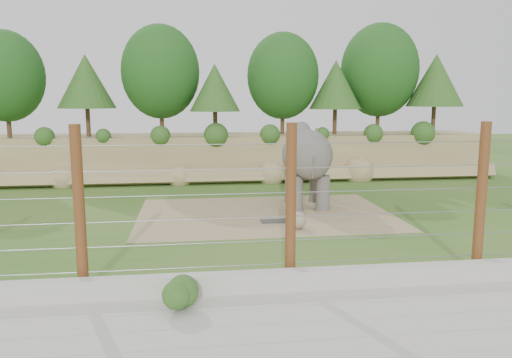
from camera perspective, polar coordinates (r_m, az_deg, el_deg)
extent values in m
plane|color=#305E1C|center=(17.04, 0.89, -6.38)|extent=(90.00, 90.00, 0.00)
cube|color=#927855|center=(29.53, -2.81, 2.69)|extent=(30.00, 4.00, 2.50)
cube|color=#927855|center=(27.37, -2.39, 0.28)|extent=(30.00, 1.37, 1.07)
cylinder|color=#3F2B19|center=(29.85, -26.42, 5.91)|extent=(0.24, 0.24, 1.75)
sphere|color=#184C1A|center=(29.85, -26.75, 10.46)|extent=(4.00, 4.00, 4.00)
cylinder|color=#3F2B19|center=(29.31, -18.64, 6.17)|extent=(0.24, 0.24, 1.58)
sphere|color=#184C1A|center=(29.29, -18.85, 10.35)|extent=(3.60, 3.60, 3.60)
cylinder|color=#3F2B19|center=(29.30, -10.72, 6.83)|extent=(0.24, 0.24, 1.92)
sphere|color=#184C1A|center=(29.32, -10.87, 11.94)|extent=(4.40, 4.40, 4.40)
cylinder|color=#3F2B19|center=(28.11, -4.68, 6.33)|extent=(0.24, 0.24, 1.40)
sphere|color=#184C1A|center=(28.08, -4.73, 10.21)|extent=(3.20, 3.20, 3.20)
cylinder|color=#3F2B19|center=(29.56, 3.04, 6.89)|extent=(0.24, 0.24, 1.82)
sphere|color=#184C1A|center=(29.57, 3.08, 11.68)|extent=(4.16, 4.16, 4.16)
cylinder|color=#3F2B19|center=(29.69, 8.99, 6.50)|extent=(0.24, 0.24, 1.50)
sphere|color=#184C1A|center=(29.67, 9.09, 10.44)|extent=(3.44, 3.44, 3.44)
cylinder|color=#3F2B19|center=(31.59, 13.74, 6.98)|extent=(0.24, 0.24, 2.03)
sphere|color=#184C1A|center=(31.62, 13.94, 11.97)|extent=(4.64, 4.64, 4.64)
cylinder|color=#3F2B19|center=(31.73, 19.61, 6.37)|extent=(0.24, 0.24, 1.64)
sphere|color=#184C1A|center=(31.72, 19.82, 10.40)|extent=(3.76, 3.76, 3.76)
cube|color=#987D59|center=(19.98, 1.05, -4.02)|extent=(10.00, 7.00, 0.02)
cube|color=#262628|center=(18.75, 2.08, -4.84)|extent=(1.00, 0.60, 0.03)
sphere|color=gray|center=(17.72, 4.77, -4.72)|extent=(0.61, 0.61, 0.61)
cube|color=#B1AFA4|center=(12.28, 4.38, -11.43)|extent=(26.00, 0.35, 0.50)
cube|color=#B1AFA4|center=(10.58, 6.69, -16.41)|extent=(26.00, 4.00, 0.01)
cylinder|color=#553014|center=(12.29, -19.54, -3.41)|extent=(0.26, 0.26, 4.00)
cylinder|color=#553014|center=(12.26, 4.00, -2.93)|extent=(0.26, 0.26, 4.00)
cylinder|color=#553014|center=(14.12, 24.32, -2.12)|extent=(0.26, 0.26, 4.00)
cylinder|color=gray|center=(12.65, 3.92, -9.59)|extent=(20.00, 0.02, 0.02)
cylinder|color=gray|center=(12.48, 3.95, -6.98)|extent=(20.00, 0.02, 0.02)
cylinder|color=gray|center=(12.32, 3.99, -4.30)|extent=(20.00, 0.02, 0.02)
cylinder|color=gray|center=(12.20, 4.02, -1.55)|extent=(20.00, 0.02, 0.02)
cylinder|color=gray|center=(12.10, 4.05, 1.24)|extent=(20.00, 0.02, 0.02)
cylinder|color=gray|center=(12.03, 4.08, 4.07)|extent=(20.00, 0.02, 0.02)
sphere|color=#23541F|center=(11.25, -8.71, -12.85)|extent=(0.71, 0.71, 0.71)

